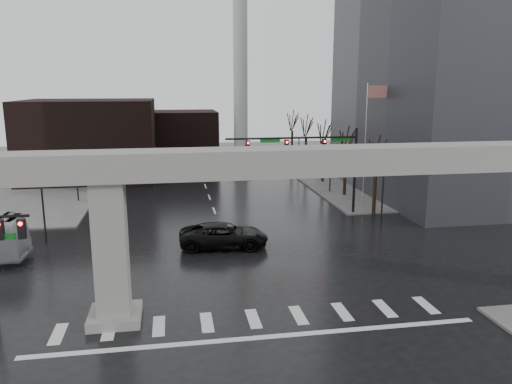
{
  "coord_description": "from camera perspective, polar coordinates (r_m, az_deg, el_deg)",
  "views": [
    {
      "loc": [
        -3.88,
        -24.47,
        11.8
      ],
      "look_at": [
        1.86,
        9.07,
        4.5
      ],
      "focal_mm": 35.0,
      "sensor_mm": 36.0,
      "label": 1
    }
  ],
  "objects": [
    {
      "name": "tree_right_2",
      "position": [
        61.95,
        7.69,
        3.76
      ],
      "size": [
        1.1,
        1.63,
        7.85
      ],
      "color": "black",
      "rests_on": "ground"
    },
    {
      "name": "tree_right_4",
      "position": [
        77.22,
        4.16,
        5.57
      ],
      "size": [
        1.12,
        1.69,
        8.19
      ],
      "color": "black",
      "rests_on": "ground"
    },
    {
      "name": "ground",
      "position": [
        27.44,
        -0.66,
        -13.36
      ],
      "size": [
        160.0,
        160.0,
        0.0
      ],
      "primitive_type": "plane",
      "color": "black",
      "rests_on": "ground"
    },
    {
      "name": "signal_mast_arm",
      "position": [
        45.54,
        6.81,
        4.49
      ],
      "size": [
        12.12,
        0.43,
        8.0
      ],
      "color": "black",
      "rests_on": "ground"
    },
    {
      "name": "pickup_truck",
      "position": [
        37.15,
        -3.7,
        -4.97
      ],
      "size": [
        6.8,
        3.65,
        1.82
      ],
      "primitive_type": "imported",
      "rotation": [
        0.0,
        0.0,
        1.47
      ],
      "color": "black",
      "rests_on": "ground"
    },
    {
      "name": "lamp_left_0",
      "position": [
        40.52,
        -23.22,
        -0.75
      ],
      "size": [
        1.22,
        0.32,
        5.11
      ],
      "color": "black",
      "rests_on": "ground"
    },
    {
      "name": "signal_left_pole",
      "position": [
        27.44,
        -27.15,
        -5.63
      ],
      "size": [
        2.3,
        0.3,
        6.0
      ],
      "color": "black",
      "rests_on": "ground"
    },
    {
      "name": "flagpole_assembly",
      "position": [
        50.45,
        12.75,
        6.96
      ],
      "size": [
        2.06,
        0.12,
        12.0
      ],
      "color": "silver",
      "rests_on": "ground"
    },
    {
      "name": "smokestack",
      "position": [
        71.17,
        -1.79,
        13.35
      ],
      "size": [
        3.6,
        3.6,
        30.0
      ],
      "color": "silver",
      "rests_on": "ground"
    },
    {
      "name": "building_far_mid",
      "position": [
        76.89,
        -8.32,
        6.16
      ],
      "size": [
        10.0,
        10.0,
        8.0
      ],
      "primitive_type": "cube",
      "color": "black",
      "rests_on": "ground"
    },
    {
      "name": "lamp_left_1",
      "position": [
        53.99,
        -19.88,
        2.51
      ],
      "size": [
        1.22,
        0.32,
        5.11
      ],
      "color": "black",
      "rests_on": "ground"
    },
    {
      "name": "lamp_right_2",
      "position": [
        69.21,
        4.92,
        5.16
      ],
      "size": [
        1.22,
        0.32,
        5.11
      ],
      "color": "black",
      "rests_on": "ground"
    },
    {
      "name": "building_far_left",
      "position": [
        67.58,
        -18.37,
        5.72
      ],
      "size": [
        16.0,
        14.0,
        10.0
      ],
      "primitive_type": "cube",
      "color": "black",
      "rests_on": "ground"
    },
    {
      "name": "tree_right_1",
      "position": [
        54.48,
        10.19,
        2.46
      ],
      "size": [
        1.09,
        1.61,
        7.67
      ],
      "color": "black",
      "rests_on": "ground"
    },
    {
      "name": "tree_right_0",
      "position": [
        47.17,
        13.46,
        0.76
      ],
      "size": [
        1.09,
        1.58,
        7.5
      ],
      "color": "black",
      "rests_on": "ground"
    },
    {
      "name": "lamp_right_1",
      "position": [
        55.9,
        8.53,
        3.41
      ],
      "size": [
        1.22,
        0.32,
        5.11
      ],
      "color": "black",
      "rests_on": "ground"
    },
    {
      "name": "lamp_left_2",
      "position": [
        67.67,
        -17.87,
        4.46
      ],
      "size": [
        1.22,
        0.32,
        5.11
      ],
      "color": "black",
      "rests_on": "ground"
    },
    {
      "name": "lamp_right_0",
      "position": [
        43.03,
        14.31,
        0.57
      ],
      "size": [
        1.22,
        0.32,
        5.11
      ],
      "color": "black",
      "rests_on": "ground"
    },
    {
      "name": "sidewalk_ne",
      "position": [
        68.46,
        16.33,
        1.76
      ],
      "size": [
        28.0,
        36.0,
        0.15
      ],
      "primitive_type": "cube",
      "color": "slate",
      "rests_on": "ground"
    },
    {
      "name": "elevated_guideway",
      "position": [
        25.48,
        2.12,
        0.97
      ],
      "size": [
        48.0,
        2.6,
        8.7
      ],
      "color": "gray",
      "rests_on": "ground"
    },
    {
      "name": "tree_right_3",
      "position": [
        69.55,
        5.73,
        4.76
      ],
      "size": [
        1.11,
        1.66,
        8.02
      ],
      "color": "black",
      "rests_on": "ground"
    }
  ]
}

